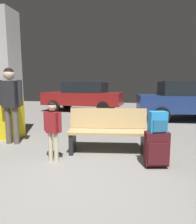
% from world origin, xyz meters
% --- Properties ---
extents(ground_plane, '(18.00, 18.00, 0.10)m').
position_xyz_m(ground_plane, '(0.00, 4.00, -0.05)').
color(ground_plane, gray).
extents(structural_pillar, '(0.57, 0.57, 3.17)m').
position_xyz_m(structural_pillar, '(-2.28, 2.07, 1.57)').
color(structural_pillar, yellow).
rests_on(structural_pillar, ground_plane).
extents(bench, '(1.66, 0.73, 0.89)m').
position_xyz_m(bench, '(0.40, 1.48, 0.44)').
color(bench, tan).
rests_on(bench, ground_plane).
extents(suitcase, '(0.41, 0.30, 0.60)m').
position_xyz_m(suitcase, '(1.29, 0.88, 0.32)').
color(suitcase, '#471419').
rests_on(suitcase, ground_plane).
extents(backpack_bright, '(0.32, 0.26, 0.34)m').
position_xyz_m(backpack_bright, '(1.29, 0.88, 0.77)').
color(backpack_bright, '#268CD8').
rests_on(backpack_bright, suitcase).
extents(child, '(0.36, 0.24, 1.08)m').
position_xyz_m(child, '(-0.50, 0.80, 0.67)').
color(child, beige).
rests_on(child, ground_plane).
extents(adult, '(0.60, 0.24, 1.75)m').
position_xyz_m(adult, '(-1.89, 1.63, 1.08)').
color(adult, brown).
rests_on(adult, ground_plane).
extents(parked_car_near, '(4.22, 2.04, 1.51)m').
position_xyz_m(parked_car_near, '(3.04, 5.70, 0.81)').
color(parked_car_near, navy).
rests_on(parked_car_near, ground_plane).
extents(parked_car_far, '(4.23, 2.06, 1.51)m').
position_xyz_m(parked_car_far, '(-1.77, 7.60, 0.81)').
color(parked_car_far, maroon).
rests_on(parked_car_far, ground_plane).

